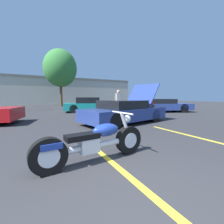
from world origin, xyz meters
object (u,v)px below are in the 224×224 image
at_px(spectator_by_show_car, 118,100).
at_px(motorcycle, 95,143).
at_px(tree_background, 60,68).
at_px(parked_car_right_row, 162,105).
at_px(spectator_near_motorcycle, 150,102).
at_px(parked_car_mid_right_row, 89,105).
at_px(show_car_hood_open, 125,112).

bearing_deg(spectator_by_show_car, motorcycle, -123.41).
relative_size(tree_background, parked_car_right_row, 1.50).
bearing_deg(spectator_near_motorcycle, tree_background, 104.89).
relative_size(spectator_near_motorcycle, spectator_by_show_car, 0.94).
height_order(motorcycle, spectator_near_motorcycle, spectator_near_motorcycle).
height_order(parked_car_mid_right_row, parked_car_right_row, parked_car_mid_right_row).
relative_size(parked_car_right_row, spectator_by_show_car, 2.82).
distance_m(spectator_near_motorcycle, spectator_by_show_car, 2.14).
relative_size(tree_background, spectator_near_motorcycle, 4.52).
xyz_separation_m(motorcycle, spectator_by_show_car, (4.16, 6.31, 0.64)).
distance_m(tree_background, spectator_by_show_car, 12.36).
distance_m(parked_car_right_row, spectator_by_show_car, 4.38).
bearing_deg(tree_background, motorcycle, -96.99).
bearing_deg(tree_background, spectator_by_show_car, -80.35).
bearing_deg(show_car_hood_open, parked_car_right_row, 16.16).
bearing_deg(motorcycle, tree_background, 77.04).
distance_m(motorcycle, spectator_near_motorcycle, 7.44).
relative_size(tree_background, spectator_by_show_car, 4.24).
bearing_deg(tree_background, parked_car_mid_right_row, -83.90).
relative_size(motorcycle, spectator_by_show_car, 1.33).
xyz_separation_m(parked_car_mid_right_row, parked_car_right_row, (5.42, -2.92, -0.03)).
bearing_deg(spectator_near_motorcycle, show_car_hood_open, -154.24).
xyz_separation_m(tree_background, parked_car_mid_right_row, (0.90, -8.45, -4.33)).
xyz_separation_m(motorcycle, parked_car_mid_right_row, (3.09, 9.42, 0.19)).
bearing_deg(parked_car_right_row, parked_car_mid_right_row, 171.79).
height_order(tree_background, parked_car_right_row, tree_background).
height_order(spectator_near_motorcycle, spectator_by_show_car, spectator_by_show_car).
bearing_deg(parked_car_right_row, motorcycle, -122.47).
xyz_separation_m(tree_background, motorcycle, (-2.19, -17.87, -4.52)).
bearing_deg(motorcycle, show_car_hood_open, 44.05).
height_order(parked_car_right_row, spectator_by_show_car, spectator_by_show_car).
relative_size(motorcycle, show_car_hood_open, 0.50).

